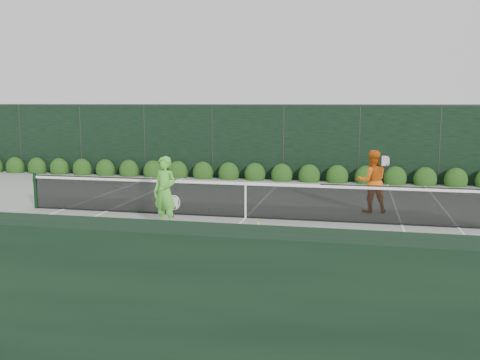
# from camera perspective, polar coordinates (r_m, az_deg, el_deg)

# --- Properties ---
(ground) EXTENTS (80.00, 80.00, 0.00)m
(ground) POSITION_cam_1_polar(r_m,az_deg,el_deg) (14.66, 0.60, -4.06)
(ground) COLOR gray
(ground) RESTS_ON ground
(tennis_net) EXTENTS (12.90, 0.10, 1.07)m
(tennis_net) POSITION_cam_1_polar(r_m,az_deg,el_deg) (14.56, 0.51, -2.02)
(tennis_net) COLOR black
(tennis_net) RESTS_ON ground
(player_woman) EXTENTS (0.76, 0.62, 1.81)m
(player_woman) POSITION_cam_1_polar(r_m,az_deg,el_deg) (13.51, -8.00, -1.30)
(player_woman) COLOR #57C238
(player_woman) RESTS_ON ground
(player_man) EXTENTS (1.00, 0.85, 1.80)m
(player_man) POSITION_cam_1_polar(r_m,az_deg,el_deg) (15.73, 13.90, -0.13)
(player_man) COLOR orange
(player_man) RESTS_ON ground
(court_lines) EXTENTS (11.03, 23.83, 0.01)m
(court_lines) POSITION_cam_1_polar(r_m,az_deg,el_deg) (14.65, 0.60, -4.04)
(court_lines) COLOR white
(court_lines) RESTS_ON ground
(windscreen_fence) EXTENTS (32.00, 21.07, 3.06)m
(windscreen_fence) POSITION_cam_1_polar(r_m,az_deg,el_deg) (11.79, -2.08, 0.39)
(windscreen_fence) COLOR black
(windscreen_fence) RESTS_ON ground
(hedge_row) EXTENTS (31.66, 0.65, 0.94)m
(hedge_row) POSITION_cam_1_polar(r_m,az_deg,el_deg) (21.56, 4.48, 0.53)
(hedge_row) COLOR #18380F
(hedge_row) RESTS_ON ground
(tennis_balls) EXTENTS (3.85, 1.94, 0.07)m
(tennis_balls) POSITION_cam_1_polar(r_m,az_deg,el_deg) (14.17, 2.69, -4.36)
(tennis_balls) COLOR #D4E733
(tennis_balls) RESTS_ON ground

